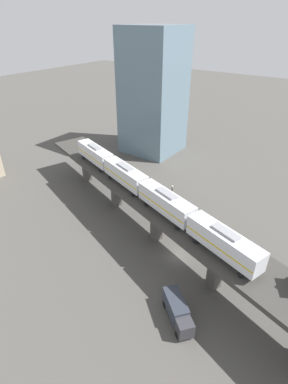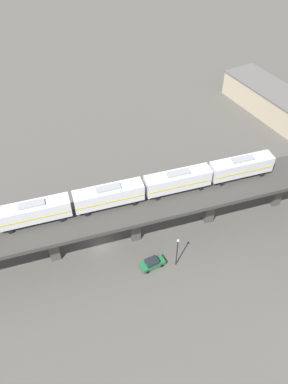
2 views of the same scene
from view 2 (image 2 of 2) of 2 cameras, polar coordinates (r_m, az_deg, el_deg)
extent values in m
plane|color=#4C4944|center=(70.96, -6.47, -8.09)|extent=(400.00, 400.00, 0.00)
cube|color=#393733|center=(64.77, -7.04, -3.66)|extent=(37.25, 89.89, 0.80)
cube|color=#47443F|center=(67.80, -13.79, -7.62)|extent=(2.28, 2.28, 7.74)
cube|color=#47443F|center=(68.80, -1.44, -4.87)|extent=(2.28, 2.28, 7.74)
cube|color=#47443F|center=(72.93, 9.93, -2.10)|extent=(2.28, 2.28, 7.74)
cube|color=#47443F|center=(79.72, 19.69, 0.35)|extent=(2.28, 2.28, 7.74)
cube|color=silver|center=(63.55, -16.49, -2.92)|extent=(6.47, 12.27, 3.10)
cube|color=gold|center=(63.76, -16.44, -3.10)|extent=(6.44, 12.05, 0.24)
cube|color=gray|center=(62.34, -16.80, -1.83)|extent=(2.66, 4.43, 0.36)
cylinder|color=black|center=(66.31, -19.78, -4.20)|extent=(0.48, 0.87, 0.84)
cylinder|color=black|center=(64.67, -19.66, -5.70)|extent=(0.48, 0.87, 0.84)
cylinder|color=black|center=(65.72, -12.64, -2.69)|extent=(0.48, 0.87, 0.84)
cylinder|color=black|center=(64.07, -12.33, -4.17)|extent=(0.48, 0.87, 0.84)
cube|color=silver|center=(63.88, -5.39, -0.52)|extent=(6.47, 12.27, 3.10)
cube|color=gold|center=(64.09, -5.38, -0.71)|extent=(6.44, 12.05, 0.24)
cube|color=gray|center=(62.68, -5.50, 0.61)|extent=(2.66, 4.43, 0.36)
cylinder|color=black|center=(65.83, -9.07, -1.91)|extent=(0.48, 0.87, 0.84)
cylinder|color=black|center=(64.18, -8.66, -3.37)|extent=(0.48, 0.87, 0.84)
cylinder|color=black|center=(66.84, -2.02, -0.37)|extent=(0.48, 0.87, 0.84)
cylinder|color=black|center=(65.22, -1.44, -1.76)|extent=(0.48, 0.87, 0.84)
cube|color=silver|center=(66.64, 5.17, 1.78)|extent=(6.47, 12.27, 3.10)
cube|color=gold|center=(66.84, 5.16, 1.59)|extent=(6.44, 12.05, 0.24)
cube|color=gray|center=(65.49, 5.27, 2.90)|extent=(2.66, 4.43, 0.36)
cylinder|color=black|center=(67.73, 1.39, 0.38)|extent=(0.48, 0.87, 0.84)
cylinder|color=black|center=(66.13, 2.05, -0.97)|extent=(0.48, 0.87, 0.84)
cylinder|color=black|center=(70.24, 7.90, 1.81)|extent=(0.48, 0.87, 0.84)
cylinder|color=black|center=(68.70, 8.68, 0.54)|extent=(0.48, 0.87, 0.84)
cube|color=silver|center=(71.55, 14.61, 3.79)|extent=(6.47, 12.27, 3.10)
cube|color=gold|center=(71.73, 14.57, 3.61)|extent=(6.44, 12.05, 0.24)
cube|color=gray|center=(70.48, 14.86, 4.86)|extent=(2.66, 4.43, 0.36)
cylinder|color=black|center=(71.83, 10.96, 2.48)|extent=(0.48, 0.87, 0.84)
cylinder|color=black|center=(70.33, 11.79, 1.25)|extent=(0.48, 0.87, 0.84)
cylinder|color=black|center=(75.61, 16.68, 3.70)|extent=(0.48, 0.87, 0.84)
cylinder|color=black|center=(74.18, 17.57, 2.55)|extent=(0.48, 0.87, 0.84)
cube|color=#1E6638|center=(67.18, 1.30, -10.89)|extent=(2.41, 4.61, 0.80)
cube|color=#1E2328|center=(66.50, 1.20, -10.55)|extent=(1.94, 2.41, 0.76)
cylinder|color=black|center=(67.54, -0.14, -11.03)|extent=(0.33, 0.69, 0.66)
cylinder|color=black|center=(66.69, 0.56, -12.09)|extent=(0.33, 0.69, 0.66)
cylinder|color=black|center=(68.36, 2.01, -10.10)|extent=(0.33, 0.69, 0.66)
cylinder|color=black|center=(67.52, 2.74, -11.14)|extent=(0.33, 0.69, 0.66)
cube|color=#333338|center=(76.28, -17.27, -3.68)|extent=(2.97, 2.94, 2.30)
cube|color=#2D333D|center=(75.03, -14.70, -3.73)|extent=(5.07, 5.49, 2.70)
cylinder|color=black|center=(77.72, -16.90, -3.71)|extent=(0.90, 1.00, 1.00)
cylinder|color=black|center=(76.49, -17.28, -4.80)|extent=(0.90, 1.00, 1.00)
cylinder|color=black|center=(76.24, -13.22, -3.90)|extent=(0.90, 1.00, 1.00)
cylinder|color=black|center=(74.93, -13.56, -5.07)|extent=(0.90, 1.00, 1.00)
cylinder|color=black|center=(65.62, 5.03, -9.28)|extent=(0.20, 0.20, 6.50)
sphere|color=beige|center=(62.88, 5.22, -7.39)|extent=(0.44, 0.44, 0.44)
cube|color=tan|center=(109.71, 18.64, 13.11)|extent=(29.04, 13.46, 6.40)
cube|color=#595654|center=(108.12, 19.05, 14.64)|extent=(29.62, 13.73, 0.40)
camera|label=1|loc=(78.67, -38.40, 22.79)|focal=28.00mm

